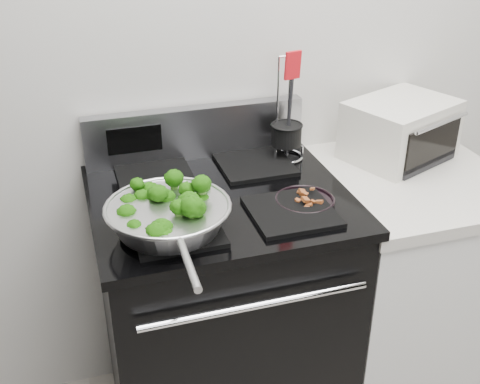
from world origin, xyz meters
name	(u,v)px	position (x,y,z in m)	size (l,w,h in m)	color
back_wall	(277,33)	(0.00, 1.75, 1.35)	(4.00, 0.02, 2.70)	silver
gas_range	(222,313)	(-0.30, 1.41, 0.49)	(0.79, 0.69, 1.13)	black
counter	(397,284)	(0.39, 1.41, 0.46)	(0.62, 0.68, 0.92)	white
skillet	(169,216)	(-0.49, 1.24, 1.00)	(0.35, 0.55, 0.07)	silver
broccoli_pile	(168,209)	(-0.49, 1.25, 1.02)	(0.27, 0.27, 0.09)	black
bacon_plate	(305,198)	(-0.07, 1.29, 0.97)	(0.18, 0.18, 0.04)	black
utensil_holder	(286,140)	(-0.01, 1.61, 1.02)	(0.12, 0.12, 0.38)	silver
toaster_oven	(400,130)	(0.41, 1.56, 1.02)	(0.44, 0.39, 0.21)	silver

